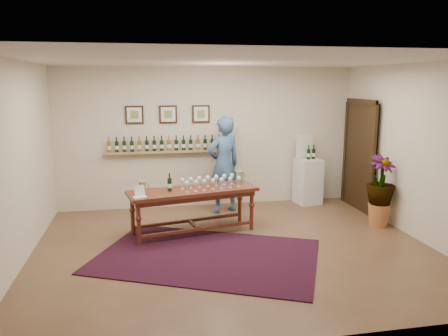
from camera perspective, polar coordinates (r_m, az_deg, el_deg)
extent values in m
plane|color=brown|center=(6.79, 1.28, -10.45)|extent=(6.00, 6.00, 0.00)
plane|color=beige|center=(8.84, -2.06, 4.00)|extent=(6.00, 0.00, 6.00)
plane|color=beige|center=(4.05, 8.74, -4.67)|extent=(6.00, 0.00, 6.00)
plane|color=beige|center=(6.49, -25.54, 0.31)|extent=(0.00, 5.00, 5.00)
plane|color=beige|center=(7.62, 24.01, 1.89)|extent=(0.00, 5.00, 5.00)
plane|color=beige|center=(6.32, 1.39, 13.88)|extent=(6.00, 6.00, 0.00)
cube|color=#9D8155|center=(8.70, -7.17, 2.14)|extent=(2.50, 0.16, 0.04)
cube|color=black|center=(9.07, 17.47, 1.43)|extent=(0.10, 1.00, 2.10)
cube|color=black|center=(9.05, 17.19, 1.42)|extent=(0.04, 1.12, 2.22)
cube|color=black|center=(8.67, -11.63, 6.82)|extent=(0.35, 0.03, 0.35)
cube|color=white|center=(8.65, -11.64, 6.82)|extent=(0.28, 0.01, 0.28)
cube|color=olive|center=(8.65, -11.64, 6.81)|extent=(0.15, 0.00, 0.15)
cube|color=black|center=(8.69, -7.31, 6.97)|extent=(0.35, 0.03, 0.35)
cube|color=white|center=(8.67, -7.31, 6.96)|extent=(0.28, 0.01, 0.28)
cube|color=olive|center=(8.66, -7.30, 6.96)|extent=(0.15, 0.00, 0.15)
cube|color=black|center=(8.75, -3.03, 7.07)|extent=(0.35, 0.03, 0.35)
cube|color=white|center=(8.73, -3.01, 7.06)|extent=(0.28, 0.01, 0.28)
cube|color=olive|center=(8.73, -3.01, 7.06)|extent=(0.15, 0.00, 0.15)
cube|color=#450C13|center=(6.50, -2.20, -11.38)|extent=(3.71, 3.20, 0.02)
cube|color=#4D2613|center=(7.27, -4.07, -2.99)|extent=(2.23, 1.11, 0.06)
cube|color=#4D2613|center=(7.28, -4.07, -3.50)|extent=(2.09, 0.97, 0.10)
cylinder|color=#4D2613|center=(6.91, -11.08, -7.20)|extent=(0.08, 0.08, 0.70)
cylinder|color=#4D2613|center=(7.51, 3.63, -5.51)|extent=(0.08, 0.08, 0.70)
cylinder|color=#4D2613|center=(7.36, -11.86, -6.07)|extent=(0.08, 0.08, 0.70)
cylinder|color=#4D2613|center=(7.93, 2.07, -4.59)|extent=(0.08, 0.08, 0.70)
cube|color=#4D2613|center=(7.22, -3.39, -7.99)|extent=(1.91, 0.45, 0.05)
cube|color=#4D2613|center=(7.65, -4.60, -6.88)|extent=(1.91, 0.45, 0.05)
cube|color=#4D2613|center=(7.43, -4.01, -7.42)|extent=(0.15, 0.48, 0.05)
cube|color=white|center=(6.87, -10.98, -2.97)|extent=(0.24, 0.21, 0.18)
cube|color=white|center=(9.26, 10.89, -1.71)|extent=(0.54, 0.54, 0.94)
cube|color=white|center=(9.21, 10.47, 2.86)|extent=(0.38, 0.08, 0.53)
cone|color=#AA6B38|center=(8.20, 19.53, -5.81)|extent=(0.38, 0.38, 0.40)
imported|color=#143317|center=(8.06, 19.78, -2.09)|extent=(0.72, 0.72, 0.69)
imported|color=#35587E|center=(8.40, -0.05, 0.41)|extent=(0.79, 0.65, 1.87)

